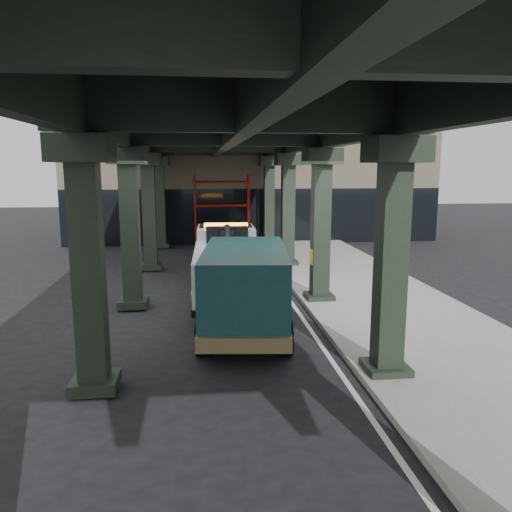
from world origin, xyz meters
TOP-DOWN VIEW (x-y plane):
  - ground at (0.00, 0.00)m, footprint 90.00×90.00m
  - sidewalk at (4.50, 2.00)m, footprint 5.00×40.00m
  - lane_stripe at (1.70, 2.00)m, footprint 0.12×38.00m
  - viaduct at (-0.40, 2.00)m, footprint 7.40×32.00m
  - building at (2.00, 20.00)m, footprint 22.00×10.00m
  - scaffolding at (0.00, 14.64)m, footprint 3.08×0.88m
  - tow_truck at (-0.34, 3.21)m, footprint 2.45×7.66m
  - towed_van at (-0.08, -0.57)m, footprint 2.80×5.94m

SIDE VIEW (x-z plane):
  - ground at x=0.00m, z-range 0.00..0.00m
  - lane_stripe at x=1.70m, z-range 0.00..0.01m
  - sidewalk at x=4.50m, z-range 0.00..0.15m
  - tow_truck at x=-0.34m, z-range -0.03..2.46m
  - towed_van at x=-0.08m, z-range 0.09..2.42m
  - scaffolding at x=0.00m, z-range 0.11..4.11m
  - building at x=2.00m, z-range 0.00..8.00m
  - viaduct at x=-0.40m, z-range 2.26..8.66m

